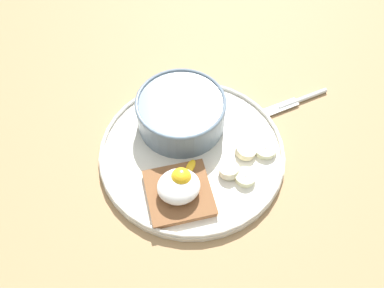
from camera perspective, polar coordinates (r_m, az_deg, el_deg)
name	(u,v)px	position (r cm, az deg, el deg)	size (l,w,h in cm)	color
ground_plane	(192,158)	(67.38, 0.00, -1.93)	(120.00, 120.00, 2.00)	#9D7851
plate	(192,152)	(65.87, 0.00, -1.08)	(28.59, 28.59, 1.60)	silver
oatmeal_bowl	(182,112)	(66.75, -1.34, 4.29)	(14.00, 14.00, 5.45)	slate
toast_slice	(179,193)	(61.36, -1.74, -6.54)	(9.76, 9.76, 1.08)	brown
poached_egg	(179,185)	(59.61, -1.71, -5.42)	(7.09, 7.56, 3.88)	white
banana_slice_front	(245,177)	(63.14, 7.12, -4.40)	(4.30, 4.30, 1.17)	#F2F1BE
banana_slice_left	(246,151)	(65.48, 7.18, -0.89)	(3.81, 3.70, 1.61)	beige
banana_slice_back	(265,149)	(66.30, 9.76, -0.66)	(3.74, 3.76, 1.07)	beige
banana_slice_right	(229,170)	(63.27, 4.96, -3.51)	(3.08, 3.25, 1.75)	#EFE6C3
knife	(294,102)	(74.43, 13.48, 5.45)	(12.99, 2.92, 0.80)	silver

